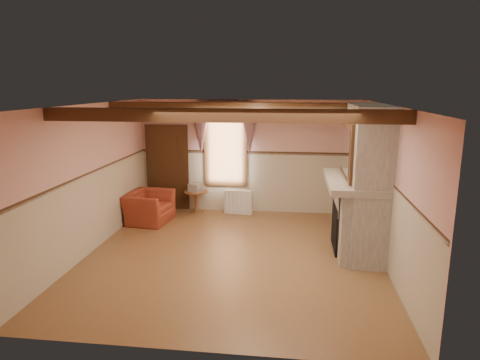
# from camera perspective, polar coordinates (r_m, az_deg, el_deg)

# --- Properties ---
(floor) EXTENTS (5.50, 6.00, 0.01)m
(floor) POSITION_cam_1_polar(r_m,az_deg,el_deg) (8.18, -0.94, -10.03)
(floor) COLOR brown
(floor) RESTS_ON ground
(ceiling) EXTENTS (5.50, 6.00, 0.01)m
(ceiling) POSITION_cam_1_polar(r_m,az_deg,el_deg) (7.56, -1.02, 9.97)
(ceiling) COLOR silver
(ceiling) RESTS_ON wall_back
(wall_back) EXTENTS (5.50, 0.02, 2.80)m
(wall_back) POSITION_cam_1_polar(r_m,az_deg,el_deg) (10.67, 1.27, 3.16)
(wall_back) COLOR #DA9F97
(wall_back) RESTS_ON floor
(wall_front) EXTENTS (5.50, 0.02, 2.80)m
(wall_front) POSITION_cam_1_polar(r_m,az_deg,el_deg) (4.92, -5.90, -8.22)
(wall_front) COLOR #DA9F97
(wall_front) RESTS_ON floor
(wall_left) EXTENTS (0.02, 6.00, 2.80)m
(wall_left) POSITION_cam_1_polar(r_m,az_deg,el_deg) (8.57, -19.51, 0.10)
(wall_left) COLOR #DA9F97
(wall_left) RESTS_ON floor
(wall_right) EXTENTS (0.02, 6.00, 2.80)m
(wall_right) POSITION_cam_1_polar(r_m,az_deg,el_deg) (7.86, 19.29, -0.95)
(wall_right) COLOR #DA9F97
(wall_right) RESTS_ON floor
(wainscot) EXTENTS (5.50, 6.00, 1.50)m
(wainscot) POSITION_cam_1_polar(r_m,az_deg,el_deg) (7.92, -0.96, -5.01)
(wainscot) COLOR #C1B39B
(wainscot) RESTS_ON floor
(chair_rail) EXTENTS (5.50, 6.00, 0.08)m
(chair_rail) POSITION_cam_1_polar(r_m,az_deg,el_deg) (7.73, -0.98, 0.30)
(chair_rail) COLOR black
(chair_rail) RESTS_ON wainscot
(firebox) EXTENTS (0.20, 0.95, 0.90)m
(firebox) POSITION_cam_1_polar(r_m,az_deg,el_deg) (8.56, 13.07, -6.09)
(firebox) COLOR black
(firebox) RESTS_ON floor
(armchair) EXTENTS (1.07, 1.19, 0.71)m
(armchair) POSITION_cam_1_polar(r_m,az_deg,el_deg) (10.22, -12.15, -3.57)
(armchair) COLOR maroon
(armchair) RESTS_ON floor
(side_table) EXTENTS (0.76, 0.76, 0.55)m
(side_table) POSITION_cam_1_polar(r_m,az_deg,el_deg) (10.84, -5.87, -2.86)
(side_table) COLOR brown
(side_table) RESTS_ON floor
(book_stack) EXTENTS (0.32, 0.37, 0.20)m
(book_stack) POSITION_cam_1_polar(r_m,az_deg,el_deg) (10.74, -5.99, -0.93)
(book_stack) COLOR #B7AD8C
(book_stack) RESTS_ON side_table
(radiator) EXTENTS (0.71, 0.23, 0.60)m
(radiator) POSITION_cam_1_polar(r_m,az_deg,el_deg) (10.65, -0.23, -2.93)
(radiator) COLOR silver
(radiator) RESTS_ON floor
(bowl) EXTENTS (0.33, 0.33, 0.08)m
(bowl) POSITION_cam_1_polar(r_m,az_deg,el_deg) (8.22, 15.19, 0.32)
(bowl) COLOR brown
(bowl) RESTS_ON mantel
(mantel_clock) EXTENTS (0.14, 0.24, 0.20)m
(mantel_clock) POSITION_cam_1_polar(r_m,az_deg,el_deg) (9.11, 14.43, 1.90)
(mantel_clock) COLOR black
(mantel_clock) RESTS_ON mantel
(oil_lamp) EXTENTS (0.11, 0.11, 0.28)m
(oil_lamp) POSITION_cam_1_polar(r_m,az_deg,el_deg) (8.63, 14.84, 1.58)
(oil_lamp) COLOR gold
(oil_lamp) RESTS_ON mantel
(candle_red) EXTENTS (0.06, 0.06, 0.16)m
(candle_red) POSITION_cam_1_polar(r_m,az_deg,el_deg) (7.58, 15.89, -0.43)
(candle_red) COLOR #A9141B
(candle_red) RESTS_ON mantel
(jar_yellow) EXTENTS (0.06, 0.06, 0.12)m
(jar_yellow) POSITION_cam_1_polar(r_m,az_deg,el_deg) (7.70, 15.74, -0.37)
(jar_yellow) COLOR gold
(jar_yellow) RESTS_ON mantel
(fireplace) EXTENTS (0.85, 2.00, 2.80)m
(fireplace) POSITION_cam_1_polar(r_m,az_deg,el_deg) (8.37, 16.28, 0.05)
(fireplace) COLOR gray
(fireplace) RESTS_ON floor
(mantel) EXTENTS (1.05, 2.05, 0.12)m
(mantel) POSITION_cam_1_polar(r_m,az_deg,el_deg) (8.36, 15.05, -0.19)
(mantel) COLOR gray
(mantel) RESTS_ON fireplace
(overmantel_mirror) EXTENTS (0.06, 1.44, 1.04)m
(overmantel_mirror) POSITION_cam_1_polar(r_m,az_deg,el_deg) (8.22, 14.01, 4.00)
(overmantel_mirror) COLOR silver
(overmantel_mirror) RESTS_ON fireplace
(door) EXTENTS (1.10, 0.10, 2.10)m
(door) POSITION_cam_1_polar(r_m,az_deg,el_deg) (11.08, -9.64, 1.49)
(door) COLOR black
(door) RESTS_ON floor
(window) EXTENTS (1.06, 0.08, 2.02)m
(window) POSITION_cam_1_polar(r_m,az_deg,el_deg) (10.68, -1.95, 4.52)
(window) COLOR white
(window) RESTS_ON wall_back
(window_drapes) EXTENTS (1.30, 0.14, 1.40)m
(window_drapes) POSITION_cam_1_polar(r_m,az_deg,el_deg) (10.53, -2.06, 7.68)
(window_drapes) COLOR gray
(window_drapes) RESTS_ON wall_back
(ceiling_beam_front) EXTENTS (5.50, 0.18, 0.20)m
(ceiling_beam_front) POSITION_cam_1_polar(r_m,az_deg,el_deg) (6.38, -2.54, 8.59)
(ceiling_beam_front) COLOR black
(ceiling_beam_front) RESTS_ON ceiling
(ceiling_beam_back) EXTENTS (5.50, 0.18, 0.20)m
(ceiling_beam_back) POSITION_cam_1_polar(r_m,az_deg,el_deg) (8.75, 0.10, 9.66)
(ceiling_beam_back) COLOR black
(ceiling_beam_back) RESTS_ON ceiling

